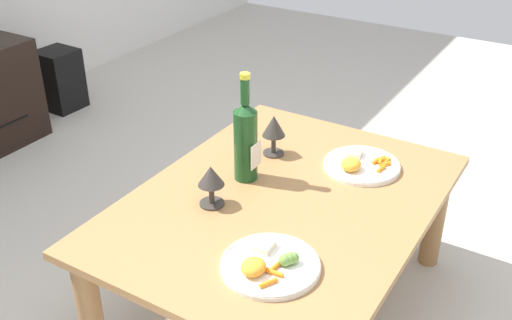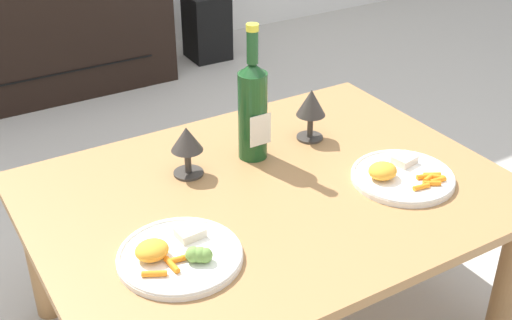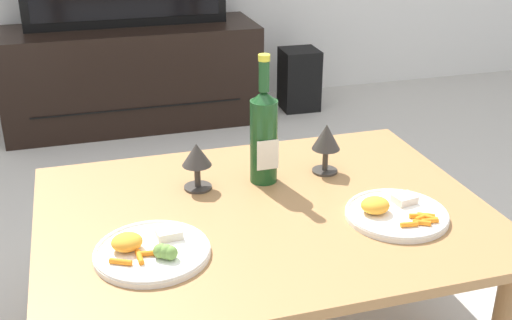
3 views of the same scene
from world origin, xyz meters
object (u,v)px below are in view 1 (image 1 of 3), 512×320
at_px(goblet_left, 211,179).
at_px(floor_speaker, 60,79).
at_px(dining_table, 282,217).
at_px(dinner_plate_right, 361,165).
at_px(goblet_right, 274,128).
at_px(wine_bottle, 246,139).
at_px(dinner_plate_left, 270,264).

bearing_deg(goblet_left, floor_speaker, 61.56).
distance_m(dining_table, dinner_plate_right, 0.33).
xyz_separation_m(floor_speaker, dinner_plate_right, (-0.47, -1.95, 0.27)).
height_order(floor_speaker, goblet_right, goblet_right).
distance_m(wine_bottle, dinner_plate_left, 0.46).
height_order(wine_bottle, goblet_left, wine_bottle).
bearing_deg(dinner_plate_right, dining_table, 156.44).
xyz_separation_m(floor_speaker, dinner_plate_left, (-1.06, -1.95, 0.27)).
height_order(dining_table, wine_bottle, wine_bottle).
bearing_deg(goblet_right, dining_table, -144.46).
distance_m(dining_table, dinner_plate_left, 0.33).
height_order(wine_bottle, goblet_right, wine_bottle).
bearing_deg(floor_speaker, goblet_right, -106.35).
height_order(wine_bottle, dinner_plate_left, wine_bottle).
bearing_deg(goblet_left, wine_bottle, -1.31).
bearing_deg(goblet_right, dinner_plate_left, -150.99).
bearing_deg(goblet_right, wine_bottle, -178.69).
xyz_separation_m(wine_bottle, goblet_left, (-0.18, 0.00, -0.05)).
xyz_separation_m(goblet_left, dinner_plate_right, (0.43, -0.29, -0.08)).
bearing_deg(goblet_left, dinner_plate_right, -34.21).
bearing_deg(dinner_plate_right, goblet_left, 145.79).
relative_size(floor_speaker, dinner_plate_right, 1.34).
xyz_separation_m(floor_speaker, goblet_right, (-0.54, -1.66, 0.35)).
bearing_deg(wine_bottle, dinner_plate_right, -49.33).
bearing_deg(dining_table, dinner_plate_right, -23.56).
distance_m(floor_speaker, dinner_plate_left, 2.24).
bearing_deg(dinner_plate_left, wine_bottle, 39.82).
bearing_deg(wine_bottle, goblet_right, 1.31).
bearing_deg(goblet_left, dining_table, -50.43).
bearing_deg(dinner_plate_left, goblet_left, 60.68).
relative_size(goblet_right, dinner_plate_right, 0.57).
height_order(dining_table, goblet_right, goblet_right).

